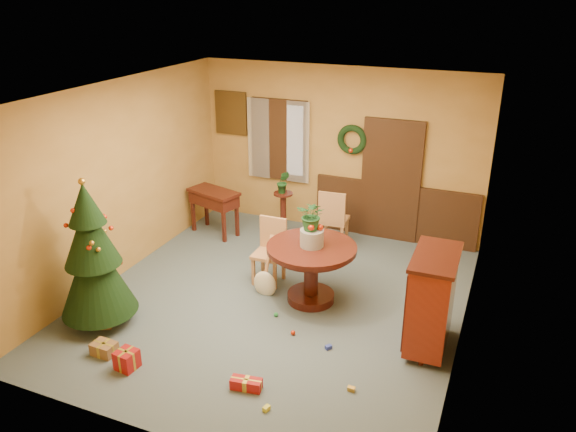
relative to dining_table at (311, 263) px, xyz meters
The scene contains 21 objects.
room_envelope 2.55m from the dining_table, 95.70° to the left, with size 5.50×5.50×5.50m.
dining_table is the anchor object (origin of this frame).
urn 0.37m from the dining_table, 153.43° to the right, with size 0.32×0.32×0.24m, color slate.
centerpiece_plant 0.70m from the dining_table, 153.43° to the right, with size 0.38×0.33×0.42m, color #1E4C23.
chair_near 0.84m from the dining_table, 156.63° to the left, with size 0.43×0.43×0.97m.
chair_far 1.74m from the dining_table, 98.51° to the left, with size 0.48×0.48×1.03m.
guitar 0.70m from the dining_table, behind, with size 0.35×0.16×0.81m, color #EFE7C7, non-canonical shape.
plant_stand 2.11m from the dining_table, 123.67° to the left, with size 0.33×0.33×0.85m.
stand_plant 2.15m from the dining_table, 123.67° to the left, with size 0.22×0.17×0.39m, color #19471E.
christmas_tree 2.85m from the dining_table, 146.34° to the right, with size 0.97×0.97×2.00m.
writing_desk 2.80m from the dining_table, 147.82° to the left, with size 1.00×0.68×0.81m.
sideboard 1.76m from the dining_table, 15.36° to the right, with size 0.53×0.98×1.25m.
gift_a 2.87m from the dining_table, 131.23° to the right, with size 0.29×0.22×0.15m.
gift_b 2.70m from the dining_table, 122.78° to the right, with size 0.25×0.25×0.23m.
gift_c 2.85m from the dining_table, 143.70° to the right, with size 0.29×0.25×0.13m.
gift_d 2.09m from the dining_table, 90.08° to the right, with size 0.36×0.19×0.12m.
toy_a 1.29m from the dining_table, 58.67° to the right, with size 0.08×0.05×0.05m, color #2738AC.
toy_b 0.85m from the dining_table, 116.04° to the right, with size 0.06×0.06×0.06m, color #268E3F.
toy_c 2.34m from the dining_table, 81.25° to the right, with size 0.08×0.05×0.05m, color gold.
toy_d 1.05m from the dining_table, 84.29° to the right, with size 0.06×0.06×0.06m, color red.
toy_e 2.02m from the dining_table, 56.28° to the right, with size 0.08×0.05×0.05m, color gold.
Camera 1 is at (2.79, -6.22, 4.14)m, focal length 35.00 mm.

